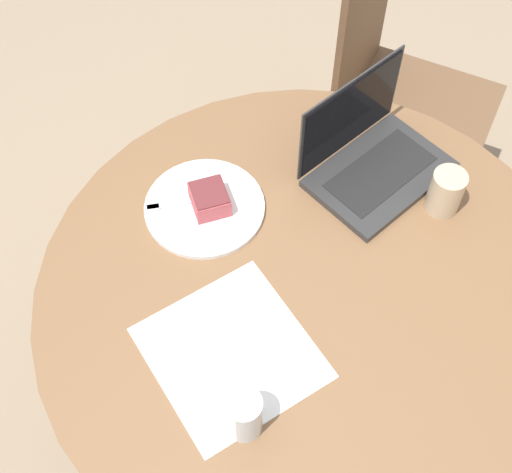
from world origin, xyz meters
The scene contains 10 objects.
ground_plane centered at (0.00, 0.00, 0.00)m, with size 12.00×12.00×0.00m, color gray.
dining_table centered at (0.00, 0.00, 0.56)m, with size 1.10×1.10×0.73m.
chair centered at (0.77, 0.34, 0.47)m, with size 0.53×0.53×0.93m.
paper_document centered at (-0.21, 0.01, 0.73)m, with size 0.35×0.35×0.00m.
plate centered at (-0.02, 0.29, 0.74)m, with size 0.26×0.26×0.01m.
cake_slice centered at (-0.01, 0.28, 0.77)m, with size 0.10×0.11×0.05m.
fork centered at (-0.05, 0.34, 0.75)m, with size 0.15×0.11×0.00m.
coffee_glass centered at (0.34, -0.06, 0.78)m, with size 0.07×0.07×0.10m.
water_glass centered at (-0.29, -0.10, 0.79)m, with size 0.06×0.06×0.11m.
laptop centered at (0.32, 0.11, 0.77)m, with size 0.31×0.23×0.22m.
Camera 1 is at (-0.57, -0.41, 1.97)m, focal length 50.00 mm.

